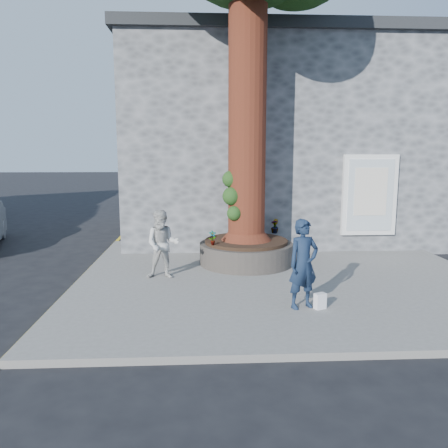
{
  "coord_description": "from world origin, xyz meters",
  "views": [
    {
      "loc": [
        -0.31,
        -8.54,
        2.83
      ],
      "look_at": [
        0.21,
        1.18,
        1.25
      ],
      "focal_mm": 35.0,
      "sensor_mm": 36.0,
      "label": 1
    }
  ],
  "objects": [
    {
      "name": "plant_b",
      "position": [
        1.65,
        2.85,
        0.91
      ],
      "size": [
        0.23,
        0.23,
        0.38
      ],
      "primitive_type": "imported",
      "rotation": [
        0.0,
        0.0,
        1.69
      ],
      "color": "gray",
      "rests_on": "planter"
    },
    {
      "name": "woman",
      "position": [
        -1.16,
        0.8,
        0.87
      ],
      "size": [
        0.75,
        0.59,
        1.51
      ],
      "primitive_type": "imported",
      "rotation": [
        0.0,
        0.0,
        -0.03
      ],
      "color": "beige",
      "rests_on": "pavement"
    },
    {
      "name": "man",
      "position": [
        1.47,
        -1.2,
        0.91
      ],
      "size": [
        0.68,
        0.56,
        1.59
      ],
      "primitive_type": "imported",
      "rotation": [
        0.0,
        0.0,
        0.36
      ],
      "color": "#15243B",
      "rests_on": "pavement"
    },
    {
      "name": "ground",
      "position": [
        0.0,
        0.0,
        0.0
      ],
      "size": [
        120.0,
        120.0,
        0.0
      ],
      "primitive_type": "plane",
      "color": "black",
      "rests_on": "ground"
    },
    {
      "name": "stone_shop",
      "position": [
        2.5,
        7.2,
        3.16
      ],
      "size": [
        10.3,
        8.3,
        6.3
      ],
      "color": "#4C4E51",
      "rests_on": "ground"
    },
    {
      "name": "plant_a",
      "position": [
        -0.05,
        1.41,
        0.89
      ],
      "size": [
        0.2,
        0.16,
        0.34
      ],
      "primitive_type": "imported",
      "rotation": [
        0.0,
        0.0,
        0.25
      ],
      "color": "gray",
      "rests_on": "planter"
    },
    {
      "name": "pavement",
      "position": [
        1.5,
        1.0,
        0.06
      ],
      "size": [
        9.0,
        8.0,
        0.12
      ],
      "primitive_type": "cube",
      "color": "slate",
      "rests_on": "ground"
    },
    {
      "name": "yellow_line",
      "position": [
        -3.05,
        1.0,
        0.0
      ],
      "size": [
        0.1,
        30.0,
        0.01
      ],
      "primitive_type": "cube",
      "color": "yellow",
      "rests_on": "ground"
    },
    {
      "name": "planter",
      "position": [
        0.8,
        2.0,
        0.41
      ],
      "size": [
        2.3,
        2.3,
        0.6
      ],
      "color": "black",
      "rests_on": "pavement"
    },
    {
      "name": "shopping_bag",
      "position": [
        1.77,
        -1.28,
        0.26
      ],
      "size": [
        0.23,
        0.19,
        0.28
      ],
      "primitive_type": "cube",
      "rotation": [
        0.0,
        0.0,
        0.4
      ],
      "color": "white",
      "rests_on": "pavement"
    },
    {
      "name": "plant_c",
      "position": [
        1.65,
        2.85,
        0.89
      ],
      "size": [
        0.2,
        0.2,
        0.35
      ],
      "primitive_type": "imported",
      "rotation": [
        0.0,
        0.0,
        3.18
      ],
      "color": "gray",
      "rests_on": "planter"
    },
    {
      "name": "plant_d",
      "position": [
        1.19,
        2.85,
        0.88
      ],
      "size": [
        0.38,
        0.39,
        0.33
      ],
      "primitive_type": "imported",
      "rotation": [
        0.0,
        0.0,
        5.32
      ],
      "color": "gray",
      "rests_on": "planter"
    }
  ]
}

